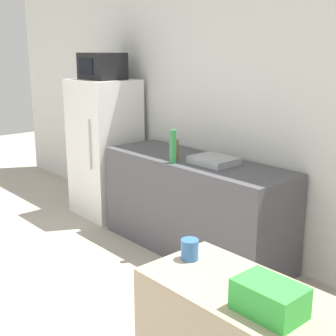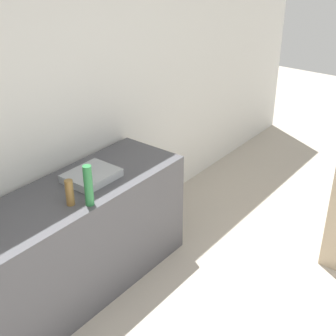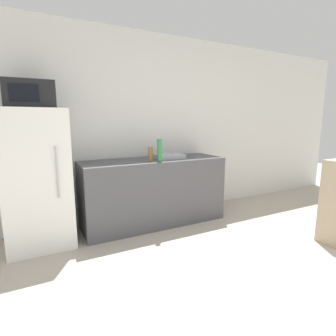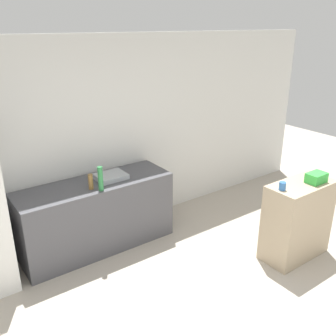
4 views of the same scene
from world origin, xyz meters
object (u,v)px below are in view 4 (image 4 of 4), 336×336
(basket, at_px, (316,178))
(jar, at_px, (282,186))
(bottle_tall, at_px, (101,179))
(bottle_short, at_px, (91,182))

(basket, relative_size, jar, 2.57)
(bottle_tall, height_order, jar, bottle_tall)
(bottle_tall, bearing_deg, basket, -34.47)
(bottle_tall, bearing_deg, bottle_short, 127.77)
(bottle_short, relative_size, basket, 0.78)
(basket, height_order, jar, basket)
(basket, bearing_deg, bottle_tall, 145.53)
(bottle_tall, distance_m, bottle_short, 0.14)
(bottle_short, xyz_separation_m, basket, (2.15, -1.52, 0.04))
(basket, distance_m, jar, 0.50)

